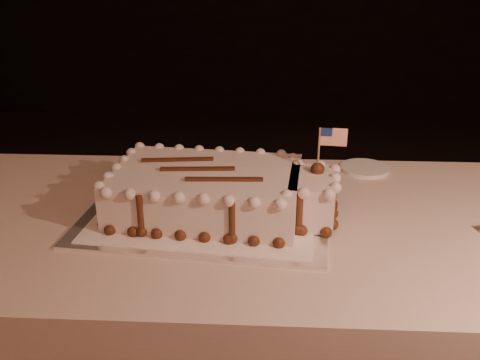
{
  "coord_description": "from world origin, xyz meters",
  "views": [
    {
      "loc": [
        -0.07,
        -0.54,
        1.34
      ],
      "look_at": [
        -0.13,
        0.62,
        0.84
      ],
      "focal_mm": 40.0,
      "sensor_mm": 36.0,
      "label": 1
    }
  ],
  "objects_px": {
    "banquet_table": "(289,343)",
    "side_plate": "(364,168)",
    "cake_board": "(207,212)",
    "sheet_cake": "(219,191)"
  },
  "relations": [
    {
      "from": "banquet_table",
      "to": "side_plate",
      "type": "relative_size",
      "value": 17.12
    },
    {
      "from": "sheet_cake",
      "to": "side_plate",
      "type": "xyz_separation_m",
      "value": [
        0.4,
        0.31,
        -0.06
      ]
    },
    {
      "from": "cake_board",
      "to": "sheet_cake",
      "type": "height_order",
      "value": "sheet_cake"
    },
    {
      "from": "banquet_table",
      "to": "cake_board",
      "type": "distance_m",
      "value": 0.43
    },
    {
      "from": "cake_board",
      "to": "side_plate",
      "type": "distance_m",
      "value": 0.53
    },
    {
      "from": "cake_board",
      "to": "sheet_cake",
      "type": "xyz_separation_m",
      "value": [
        0.03,
        -0.0,
        0.06
      ]
    },
    {
      "from": "banquet_table",
      "to": "side_plate",
      "type": "bearing_deg",
      "value": 55.75
    },
    {
      "from": "cake_board",
      "to": "sheet_cake",
      "type": "bearing_deg",
      "value": 0.41
    },
    {
      "from": "sheet_cake",
      "to": "side_plate",
      "type": "bearing_deg",
      "value": 37.57
    },
    {
      "from": "cake_board",
      "to": "banquet_table",
      "type": "bearing_deg",
      "value": 1.29
    }
  ]
}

